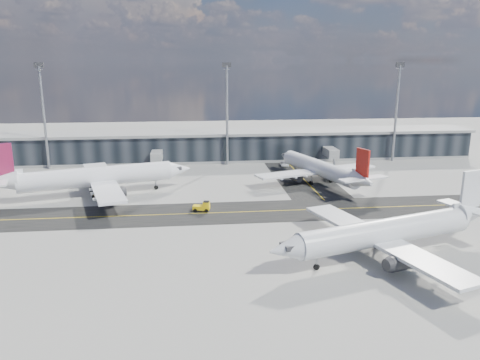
{
  "coord_description": "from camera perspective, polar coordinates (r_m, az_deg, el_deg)",
  "views": [
    {
      "loc": [
        -10.61,
        -84.4,
        29.4
      ],
      "look_at": [
        -0.38,
        10.25,
        5.0
      ],
      "focal_mm": 35.0,
      "sensor_mm": 36.0,
      "label": 1
    }
  ],
  "objects": [
    {
      "name": "airliner_near",
      "position": [
        75.47,
        17.67,
        -6.02
      ],
      "size": [
        39.93,
        34.42,
        12.06
      ],
      "rotation": [
        0.0,
        0.0,
        1.87
      ],
      "color": "silver",
      "rests_on": "ground"
    },
    {
      "name": "ground",
      "position": [
        90.0,
        0.95,
        -4.69
      ],
      "size": [
        300.0,
        300.0,
        0.0
      ],
      "primitive_type": "plane",
      "color": "gray",
      "rests_on": "ground"
    },
    {
      "name": "airliner_af",
      "position": [
        108.59,
        -17.4,
        0.34
      ],
      "size": [
        43.26,
        37.26,
        13.02
      ],
      "rotation": [
        0.0,
        0.0,
        -1.29
      ],
      "color": "white",
      "rests_on": "ground"
    },
    {
      "name": "taxiway_lanes",
      "position": [
        100.63,
        2.4,
        -2.62
      ],
      "size": [
        180.0,
        63.0,
        0.03
      ],
      "color": "black",
      "rests_on": "ground"
    },
    {
      "name": "baggage_tug",
      "position": [
        93.93,
        -4.54,
        -3.24
      ],
      "size": [
        3.61,
        2.31,
        2.1
      ],
      "rotation": [
        0.0,
        0.0,
        -1.77
      ],
      "color": "yellow",
      "rests_on": "ground"
    },
    {
      "name": "service_van",
      "position": [
        134.26,
        5.46,
        1.96
      ],
      "size": [
        2.75,
        5.06,
        1.35
      ],
      "primitive_type": "imported",
      "rotation": [
        0.0,
        0.0,
        -0.11
      ],
      "color": "white",
      "rests_on": "ground"
    },
    {
      "name": "floodlight_masts",
      "position": [
        133.54,
        -1.6,
        8.44
      ],
      "size": [
        102.5,
        0.7,
        28.9
      ],
      "color": "gray",
      "rests_on": "ground"
    },
    {
      "name": "terminal_concourse",
      "position": [
        142.01,
        -1.77,
        4.1
      ],
      "size": [
        152.0,
        19.8,
        8.8
      ],
      "color": "black",
      "rests_on": "ground"
    },
    {
      "name": "airliner_redtail",
      "position": [
        115.88,
        9.8,
        1.37
      ],
      "size": [
        32.14,
        37.26,
        11.29
      ],
      "rotation": [
        0.0,
        0.0,
        0.32
      ],
      "color": "white",
      "rests_on": "ground"
    }
  ]
}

